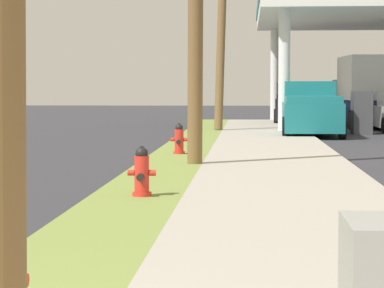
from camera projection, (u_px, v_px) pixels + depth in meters
fire_hydrant_second at (142, 174)px, 12.86m from camera, size 0.42×0.38×0.74m
fire_hydrant_third at (179, 141)px, 21.12m from camera, size 0.42×0.37×0.74m
utility_pole_background at (222, 1)px, 33.07m from camera, size 0.79×1.52×9.67m
car_silver_by_near_pump at (345, 107)px, 44.90m from camera, size 1.98×4.52×1.57m
truck_black_at_forecourt at (296, 105)px, 41.87m from camera, size 2.33×5.48×1.97m
truck_teal_on_apron at (310, 110)px, 31.27m from camera, size 2.19×5.43×1.97m
truck_navy_at_far_bay at (364, 93)px, 38.36m from camera, size 2.42×6.49×3.11m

